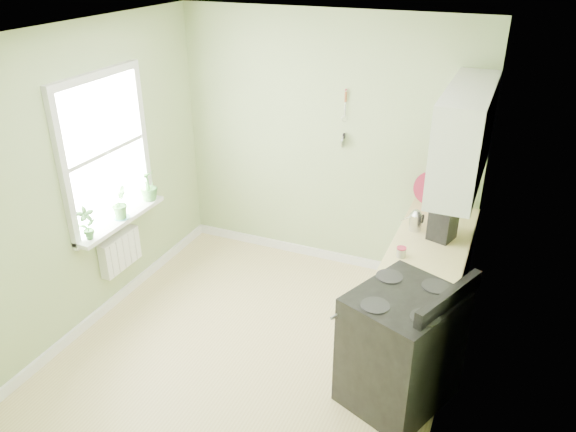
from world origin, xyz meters
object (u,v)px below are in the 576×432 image
at_px(stove, 401,347).
at_px(stand_mixer, 442,191).
at_px(coffee_maker, 443,222).
at_px(kettle, 416,220).

distance_m(stove, stand_mixer, 1.85).
distance_m(stand_mixer, coffee_maker, 0.69).
bearing_deg(stove, stand_mixer, 91.43).
bearing_deg(coffee_maker, stove, -93.96).
bearing_deg(stand_mixer, kettle, -101.49).
bearing_deg(stand_mixer, coffee_maker, -80.17).
xyz_separation_m(kettle, coffee_maker, (0.24, -0.07, 0.06)).
bearing_deg(kettle, stove, -81.55).
relative_size(stove, coffee_maker, 3.17).
height_order(stove, kettle, kettle).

